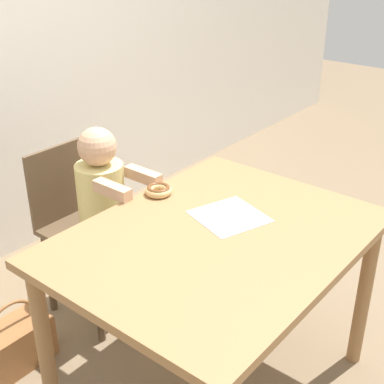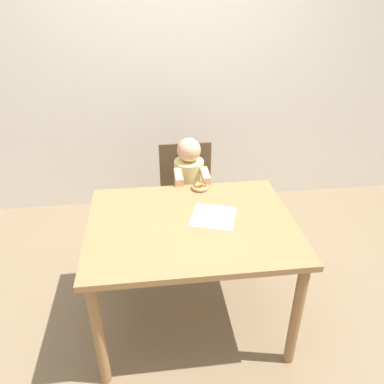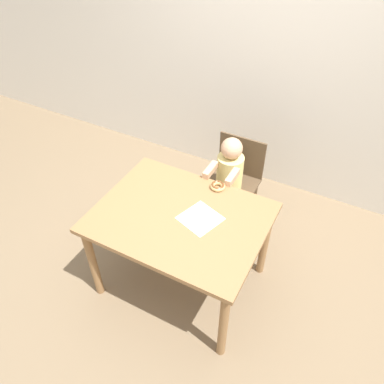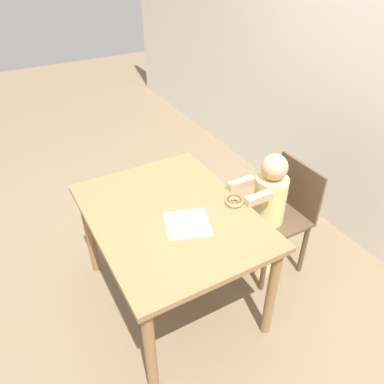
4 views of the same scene
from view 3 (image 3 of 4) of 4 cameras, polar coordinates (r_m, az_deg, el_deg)
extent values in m
plane|color=#7A664C|center=(3.14, -1.53, -13.26)|extent=(12.00, 12.00, 0.00)
cube|color=silver|center=(3.52, 11.43, 19.02)|extent=(8.00, 0.05, 2.50)
cube|color=olive|center=(2.57, -1.81, -3.92)|extent=(1.17, 0.90, 0.03)
cylinder|color=olive|center=(2.88, -14.86, -10.42)|extent=(0.06, 0.06, 0.71)
cylinder|color=olive|center=(2.53, 4.79, -19.58)|extent=(0.06, 0.06, 0.71)
cylinder|color=olive|center=(3.27, -6.34, -1.06)|extent=(0.06, 0.06, 0.71)
cylinder|color=olive|center=(2.97, 11.05, -7.49)|extent=(0.06, 0.06, 0.71)
cube|color=brown|center=(3.24, 5.90, 0.81)|extent=(0.41, 0.42, 0.03)
cube|color=brown|center=(3.27, 7.57, 5.49)|extent=(0.41, 0.02, 0.37)
cylinder|color=brown|center=(3.33, 1.66, -3.10)|extent=(0.04, 0.04, 0.44)
cylinder|color=brown|center=(3.24, 7.18, -5.11)|extent=(0.04, 0.04, 0.44)
cylinder|color=brown|center=(3.57, 4.24, 0.51)|extent=(0.04, 0.04, 0.44)
cylinder|color=brown|center=(3.48, 9.43, -1.26)|extent=(0.04, 0.04, 0.44)
cylinder|color=#E0D17F|center=(3.35, 5.28, -2.57)|extent=(0.18, 0.18, 0.47)
cylinder|color=#E0D17F|center=(3.09, 5.74, 2.77)|extent=(0.22, 0.22, 0.34)
sphere|color=tan|center=(2.93, 6.08, 6.62)|extent=(0.17, 0.17, 0.17)
cube|color=tan|center=(2.90, 2.82, 3.40)|extent=(0.05, 0.19, 0.05)
cube|color=tan|center=(2.84, 6.16, 2.31)|extent=(0.05, 0.19, 0.05)
torus|color=#DBB270|center=(2.76, 3.94, 0.88)|extent=(0.11, 0.11, 0.03)
torus|color=brown|center=(2.76, 3.95, 1.07)|extent=(0.10, 0.10, 0.02)
cube|color=white|center=(2.54, 1.27, -4.03)|extent=(0.31, 0.31, 0.00)
cube|color=brown|center=(3.63, -1.92, -0.95)|extent=(0.31, 0.18, 0.21)
torus|color=brown|center=(3.57, -1.95, 0.27)|extent=(0.25, 0.02, 0.25)
camera|label=1|loc=(2.47, -45.26, 9.85)|focal=50.00mm
camera|label=2|loc=(1.31, -57.49, -10.84)|focal=35.00mm
camera|label=4|loc=(1.14, 57.54, -3.01)|focal=35.00mm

